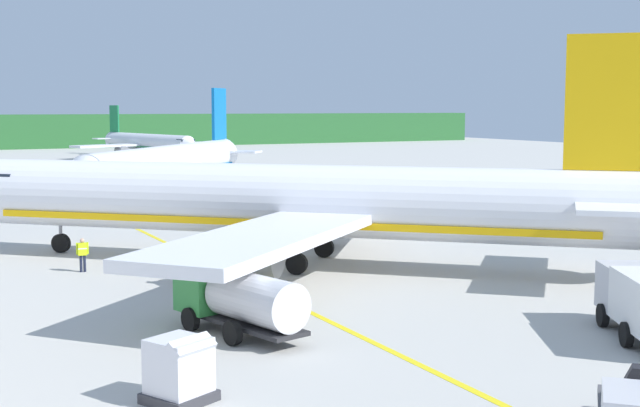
{
  "coord_description": "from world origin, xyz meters",
  "views": [
    {
      "loc": [
        -23.93,
        -19.49,
        8.45
      ],
      "look_at": [
        -4.75,
        18.55,
        3.66
      ],
      "focal_mm": 48.43,
      "sensor_mm": 36.0,
      "label": 1
    }
  ],
  "objects_px": {
    "service_truck_catering": "(239,297)",
    "cargo_container_near": "(180,370)",
    "crew_marshaller": "(82,252)",
    "airliner_mid_apron": "(170,163)",
    "airliner_far_taxiway": "(146,142)",
    "crew_loader_left": "(182,264)",
    "airliner_foreground": "(294,202)"
  },
  "relations": [
    {
      "from": "airliner_mid_apron",
      "to": "crew_marshaller",
      "type": "height_order",
      "value": "airliner_mid_apron"
    },
    {
      "from": "airliner_foreground",
      "to": "crew_loader_left",
      "type": "distance_m",
      "value": 7.81
    },
    {
      "from": "cargo_container_near",
      "to": "crew_loader_left",
      "type": "height_order",
      "value": "cargo_container_near"
    },
    {
      "from": "cargo_container_near",
      "to": "crew_marshaller",
      "type": "xyz_separation_m",
      "value": [
        1.55,
        21.23,
        0.09
      ]
    },
    {
      "from": "airliner_foreground",
      "to": "crew_marshaller",
      "type": "xyz_separation_m",
      "value": [
        -10.59,
        3.04,
        -2.36
      ]
    },
    {
      "from": "cargo_container_near",
      "to": "crew_marshaller",
      "type": "bearing_deg",
      "value": 85.81
    },
    {
      "from": "cargo_container_near",
      "to": "crew_marshaller",
      "type": "relative_size",
      "value": 1.29
    },
    {
      "from": "cargo_container_near",
      "to": "airliner_foreground",
      "type": "bearing_deg",
      "value": 56.27
    },
    {
      "from": "airliner_far_taxiway",
      "to": "crew_loader_left",
      "type": "xyz_separation_m",
      "value": [
        -26.92,
        -103.71,
        -1.48
      ]
    },
    {
      "from": "airliner_mid_apron",
      "to": "crew_loader_left",
      "type": "relative_size",
      "value": 17.81
    },
    {
      "from": "crew_loader_left",
      "to": "airliner_foreground",
      "type": "bearing_deg",
      "value": 18.81
    },
    {
      "from": "crew_marshaller",
      "to": "airliner_mid_apron",
      "type": "bearing_deg",
      "value": 66.64
    },
    {
      "from": "airliner_far_taxiway",
      "to": "service_truck_catering",
      "type": "height_order",
      "value": "airliner_far_taxiway"
    },
    {
      "from": "airliner_mid_apron",
      "to": "airliner_far_taxiway",
      "type": "height_order",
      "value": "airliner_mid_apron"
    },
    {
      "from": "airliner_mid_apron",
      "to": "crew_marshaller",
      "type": "xyz_separation_m",
      "value": [
        -15.77,
        -36.51,
        -1.96
      ]
    },
    {
      "from": "airliner_foreground",
      "to": "service_truck_catering",
      "type": "bearing_deg",
      "value": -123.36
    },
    {
      "from": "airliner_far_taxiway",
      "to": "cargo_container_near",
      "type": "height_order",
      "value": "airliner_far_taxiway"
    },
    {
      "from": "airliner_far_taxiway",
      "to": "cargo_container_near",
      "type": "relative_size",
      "value": 13.36
    },
    {
      "from": "airliner_foreground",
      "to": "crew_marshaller",
      "type": "relative_size",
      "value": 18.95
    },
    {
      "from": "airliner_far_taxiway",
      "to": "crew_marshaller",
      "type": "relative_size",
      "value": 17.27
    },
    {
      "from": "airliner_mid_apron",
      "to": "service_truck_catering",
      "type": "distance_m",
      "value": 53.17
    },
    {
      "from": "crew_loader_left",
      "to": "cargo_container_near",
      "type": "bearing_deg",
      "value": -107.92
    },
    {
      "from": "crew_marshaller",
      "to": "crew_loader_left",
      "type": "height_order",
      "value": "crew_marshaller"
    },
    {
      "from": "service_truck_catering",
      "to": "cargo_container_near",
      "type": "height_order",
      "value": "service_truck_catering"
    },
    {
      "from": "crew_loader_left",
      "to": "airliner_mid_apron",
      "type": "bearing_deg",
      "value": 73.76
    },
    {
      "from": "airliner_foreground",
      "to": "airliner_mid_apron",
      "type": "bearing_deg",
      "value": 82.55
    },
    {
      "from": "airliner_mid_apron",
      "to": "crew_marshaller",
      "type": "relative_size",
      "value": 17.18
    },
    {
      "from": "airliner_mid_apron",
      "to": "airliner_far_taxiway",
      "type": "xyz_separation_m",
      "value": [
        14.71,
        61.77,
        -0.52
      ]
    },
    {
      "from": "airliner_foreground",
      "to": "service_truck_catering",
      "type": "distance_m",
      "value": 14.48
    },
    {
      "from": "service_truck_catering",
      "to": "crew_marshaller",
      "type": "distance_m",
      "value": 15.26
    },
    {
      "from": "airliner_mid_apron",
      "to": "crew_loader_left",
      "type": "distance_m",
      "value": 43.73
    },
    {
      "from": "airliner_mid_apron",
      "to": "crew_marshaller",
      "type": "bearing_deg",
      "value": -113.36
    }
  ]
}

